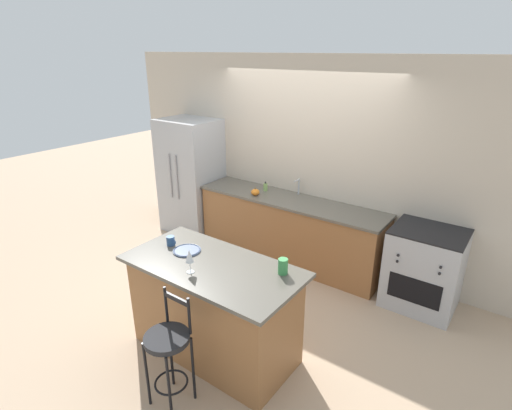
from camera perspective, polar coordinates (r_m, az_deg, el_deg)
ground_plane at (r=5.41m, az=2.59°, el=-9.09°), size 18.00×18.00×0.00m
wall_back at (r=5.43m, az=6.80°, el=6.36°), size 6.00×0.07×2.70m
back_counter at (r=5.48m, az=4.78°, el=-3.44°), size 2.64×0.66×0.89m
sink_faucet at (r=5.42m, az=6.05°, el=2.87°), size 0.02×0.13×0.22m
kitchen_island at (r=3.88m, az=-6.02°, el=-14.51°), size 1.65×0.83×0.96m
refrigerator at (r=6.31m, az=-9.22°, el=4.02°), size 0.86×0.72×1.78m
oven_range at (r=4.88m, az=22.86°, el=-8.35°), size 0.76×0.68×0.93m
bar_stool_near at (r=3.42m, az=-12.37°, el=-19.39°), size 0.36×0.36×1.00m
dinner_plate at (r=3.87m, az=-9.84°, el=-6.40°), size 0.27×0.27×0.02m
wine_glass at (r=3.46m, az=-9.50°, el=-7.25°), size 0.07×0.07×0.22m
coffee_mug at (r=4.00m, az=-12.08°, el=-5.02°), size 0.11×0.08×0.09m
tumbler_cup at (r=3.44m, az=3.87°, el=-8.73°), size 0.09×0.09×0.14m
pumpkin_decoration at (r=5.39m, az=-0.10°, el=1.85°), size 0.11×0.11×0.11m
soap_bottle at (r=5.57m, az=1.36°, el=2.59°), size 0.06×0.06×0.13m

